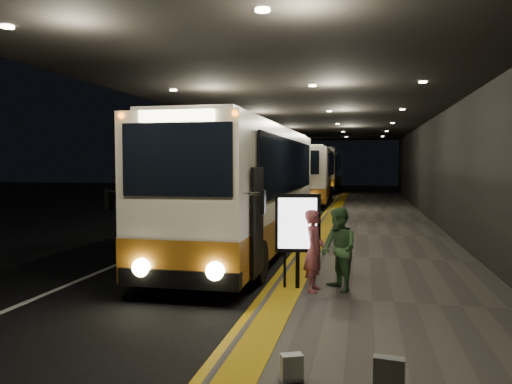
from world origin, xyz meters
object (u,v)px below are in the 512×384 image
(passenger_waiting_green, at_px, (339,249))
(passenger_boarding, at_px, (314,251))
(bag_polka, at_px, (389,375))
(stanchion_post, at_px, (285,257))
(coach_third, at_px, (325,171))
(bag_plain, at_px, (292,367))
(info_sign, at_px, (298,225))
(coach_second, at_px, (311,177))
(coach_main, at_px, (248,194))

(passenger_waiting_green, bearing_deg, passenger_boarding, -106.05)
(bag_polka, distance_m, stanchion_post, 4.51)
(passenger_boarding, bearing_deg, coach_third, 10.65)
(bag_plain, relative_size, info_sign, 0.16)
(bag_polka, xyz_separation_m, stanchion_post, (-1.74, 4.13, 0.41))
(info_sign, relative_size, stanchion_post, 1.50)
(bag_plain, bearing_deg, coach_second, 95.43)
(coach_main, distance_m, passenger_boarding, 5.04)
(passenger_boarding, xyz_separation_m, info_sign, (-0.33, 0.11, 0.46))
(coach_main, height_order, bag_plain, coach_main)
(coach_main, xyz_separation_m, info_sign, (1.96, -4.31, -0.29))
(stanchion_post, bearing_deg, passenger_waiting_green, -0.95)
(coach_main, distance_m, coach_third, 31.32)
(bag_polka, bearing_deg, passenger_boarding, 106.25)
(info_sign, distance_m, stanchion_post, 0.67)
(passenger_waiting_green, bearing_deg, info_sign, -120.44)
(coach_third, height_order, passenger_boarding, coach_third)
(coach_main, bearing_deg, coach_third, 90.73)
(passenger_waiting_green, xyz_separation_m, bag_plain, (-0.32, -4.03, -0.64))
(coach_second, xyz_separation_m, passenger_boarding, (2.37, -22.38, -0.73))
(passenger_boarding, relative_size, info_sign, 0.84)
(coach_second, xyz_separation_m, stanchion_post, (1.79, -22.25, -0.89))
(coach_second, xyz_separation_m, info_sign, (2.04, -22.27, -0.27))
(coach_main, bearing_deg, stanchion_post, -67.86)
(coach_main, bearing_deg, info_sign, -65.15)
(coach_third, xyz_separation_m, passenger_boarding, (2.48, -35.75, -0.86))
(passenger_boarding, distance_m, info_sign, 0.58)
(coach_main, xyz_separation_m, passenger_waiting_green, (2.74, -4.31, -0.73))
(coach_third, bearing_deg, bag_plain, -85.71)
(coach_second, bearing_deg, bag_polka, -84.56)
(passenger_waiting_green, bearing_deg, coach_main, -178.34)
(bag_polka, distance_m, bag_plain, 1.04)
(coach_third, distance_m, stanchion_post, 35.68)
(coach_second, xyz_separation_m, bag_polka, (3.54, -26.38, -1.30))
(info_sign, bearing_deg, passenger_waiting_green, -7.87)
(bag_polka, distance_m, info_sign, 4.50)
(passenger_boarding, bearing_deg, coach_main, 34.03)
(bag_polka, xyz_separation_m, bag_plain, (-1.04, 0.09, -0.04))
(coach_second, distance_m, info_sign, 22.36)
(coach_main, relative_size, passenger_boarding, 7.32)
(stanchion_post, bearing_deg, passenger_boarding, -13.20)
(coach_third, distance_m, info_sign, 35.70)
(coach_main, bearing_deg, bag_plain, -73.43)
(coach_second, distance_m, stanchion_post, 22.34)
(bag_plain, xyz_separation_m, stanchion_post, (-0.71, 4.05, 0.46))
(info_sign, bearing_deg, coach_second, 87.02)
(coach_second, relative_size, coach_third, 0.93)
(coach_main, bearing_deg, coach_second, 90.64)
(bag_plain, bearing_deg, passenger_waiting_green, 85.47)
(info_sign, bearing_deg, bag_plain, -91.73)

